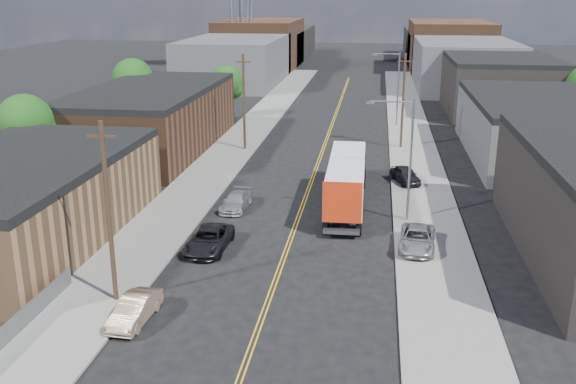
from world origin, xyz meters
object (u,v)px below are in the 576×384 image
(car_left_b, at_px, (135,310))
(car_right_lot_c, at_px, (405,175))
(car_left_c, at_px, (209,240))
(car_right_lot_a, at_px, (417,239))
(semi_truck, at_px, (347,176))
(car_left_d, at_px, (236,201))

(car_left_b, bearing_deg, car_right_lot_c, 65.07)
(car_left_b, distance_m, car_left_c, 9.86)
(car_right_lot_a, height_order, car_right_lot_c, car_right_lot_c)
(car_left_c, relative_size, car_right_lot_c, 1.26)
(semi_truck, distance_m, car_left_d, 8.93)
(car_left_d, bearing_deg, car_left_b, -90.21)
(car_left_b, relative_size, car_right_lot_c, 1.01)
(semi_truck, xyz_separation_m, car_left_b, (-9.77, -20.45, -1.63))
(car_left_d, relative_size, car_right_lot_a, 0.90)
(car_left_d, xyz_separation_m, car_right_lot_c, (13.20, 8.59, 0.21))
(car_right_lot_c, bearing_deg, car_right_lot_a, -108.11)
(car_left_b, bearing_deg, car_left_d, 89.46)
(semi_truck, distance_m, car_left_c, 13.70)
(car_left_b, xyz_separation_m, car_left_c, (1.36, 9.77, 0.03))
(semi_truck, height_order, car_left_c, semi_truck)
(semi_truck, bearing_deg, car_right_lot_c, 51.27)
(car_left_b, height_order, car_left_d, car_left_b)
(semi_truck, distance_m, car_right_lot_a, 10.38)
(car_left_d, height_order, car_right_lot_c, car_right_lot_c)
(car_left_d, height_order, car_right_lot_a, car_right_lot_a)
(car_left_c, xyz_separation_m, car_right_lot_a, (13.41, 1.71, 0.11))
(car_left_b, relative_size, car_left_d, 0.94)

